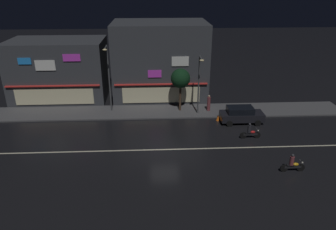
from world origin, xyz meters
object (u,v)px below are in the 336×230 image
Objects in this scene: parked_car_near_kerb at (241,114)px; motorcycle_lead at (250,132)px; pedestrian_on_sidewalk at (209,103)px; traffic_cone at (218,118)px; motorcycle_following at (292,164)px; streetlamp_mid at (199,80)px; streetlamp_west at (108,74)px.

parked_car_near_kerb reaches higher than motorcycle_lead.
pedestrian_on_sidewalk reaches higher than traffic_cone.
parked_car_near_kerb reaches higher than motorcycle_following.
traffic_cone is at bearing -38.80° from streetlamp_mid.
motorcycle_following is at bearing -79.84° from motorcycle_lead.
parked_car_near_kerb is at bearing 133.05° from pedestrian_on_sidewalk.
motorcycle_lead is 5.70m from motorcycle_following.
streetlamp_west is at bearing 146.75° from motorcycle_lead.
pedestrian_on_sidewalk is 12.60m from motorcycle_following.
traffic_cone is at bearing -69.27° from motorcycle_following.
motorcycle_following is (4.37, -11.82, -0.33)m from pedestrian_on_sidewalk.
streetlamp_west is 12.25m from traffic_cone.
motorcycle_following is 10.18m from traffic_cone.
motorcycle_following is at bearing -80.06° from parked_car_near_kerb.
parked_car_near_kerb is 3.44m from motorcycle_lead.
traffic_cone is at bearing 111.65° from motorcycle_lead.
streetlamp_west is 15.41m from motorcycle_lead.
streetlamp_mid is 7.55m from motorcycle_lead.
streetlamp_west is 3.76× the size of motorcycle_following.
parked_car_near_kerb is at bearing -13.75° from streetlamp_west.
motorcycle_lead is at bearing -74.35° from motorcycle_following.
parked_car_near_kerb is at bearing -26.79° from streetlamp_mid.
pedestrian_on_sidewalk is 0.94× the size of motorcycle_following.
parked_car_near_kerb is (2.81, -2.93, -0.10)m from pedestrian_on_sidewalk.
traffic_cone is (-2.14, 3.99, -0.36)m from motorcycle_lead.
traffic_cone is at bearing 165.85° from parked_car_near_kerb.
pedestrian_on_sidewalk reaches higher than motorcycle_lead.
streetlamp_west is 4.01× the size of pedestrian_on_sidewalk.
parked_car_near_kerb is (4.10, -2.07, -3.03)m from streetlamp_mid.
traffic_cone is (0.59, -2.37, -0.69)m from pedestrian_on_sidewalk.
streetlamp_west is at bearing -2.70° from pedestrian_on_sidewalk.
pedestrian_on_sidewalk is 0.41× the size of parked_car_near_kerb.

